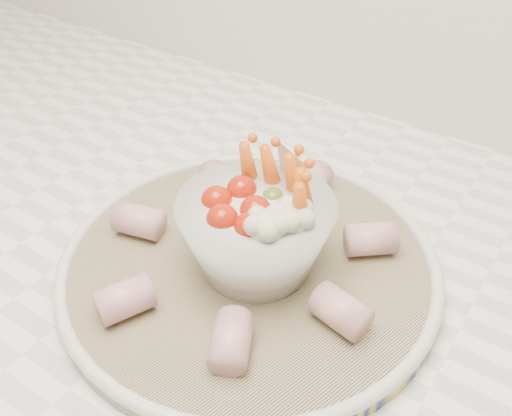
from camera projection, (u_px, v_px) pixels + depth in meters
The scene contains 3 objects.
serving_platter at pixel (249, 263), 0.53m from camera, with size 0.43×0.43×0.02m.
veggie_bowl at pixel (258, 230), 0.49m from camera, with size 0.14×0.14×0.11m.
cured_meat_rolls at pixel (249, 247), 0.52m from camera, with size 0.26×0.28×0.03m.
Camera 1 is at (0.37, 1.10, 1.30)m, focal length 40.00 mm.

